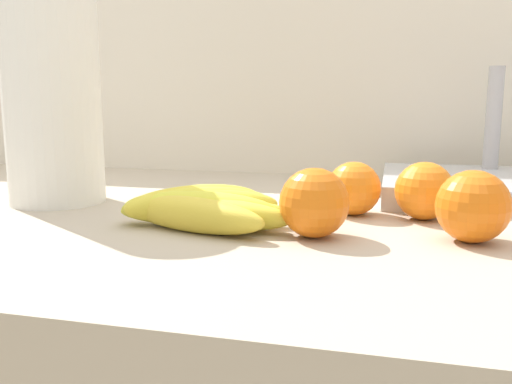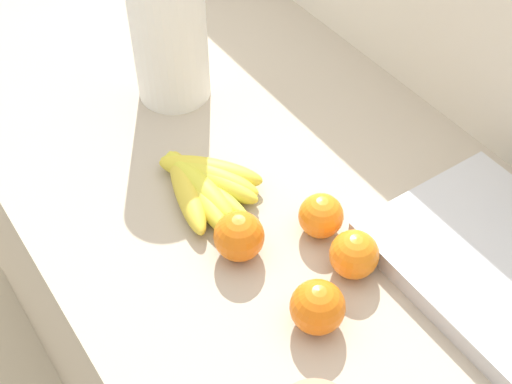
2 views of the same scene
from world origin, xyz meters
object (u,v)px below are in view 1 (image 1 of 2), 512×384
object	(u,v)px
banana_bunch	(199,209)
orange_back_right	(473,206)
orange_far_right	(354,188)
sink_basin	(500,185)
orange_right	(424,191)
orange_front	(314,203)
paper_towel_roll	(52,97)

from	to	relation	value
banana_bunch	orange_back_right	size ratio (longest dim) A/B	2.82
banana_bunch	orange_back_right	world-z (taller)	orange_back_right
orange_far_right	sink_basin	world-z (taller)	sink_basin
orange_right	orange_front	world-z (taller)	orange_front
orange_back_right	orange_right	distance (m)	0.10
orange_right	orange_front	bearing A→B (deg)	-135.09
paper_towel_roll	sink_basin	xyz separation A→B (m)	(0.60, 0.18, -0.12)
orange_right	paper_towel_roll	world-z (taller)	paper_towel_roll
orange_far_right	orange_front	world-z (taller)	orange_front
orange_back_right	paper_towel_roll	xyz separation A→B (m)	(-0.53, 0.09, 0.11)
banana_bunch	sink_basin	size ratio (longest dim) A/B	0.63
banana_bunch	sink_basin	world-z (taller)	sink_basin
banana_bunch	orange_far_right	distance (m)	0.19
banana_bunch	orange_right	size ratio (longest dim) A/B	2.98
orange_back_right	orange_right	size ratio (longest dim) A/B	1.06
orange_far_right	paper_towel_roll	xyz separation A→B (m)	(-0.40, -0.02, 0.11)
orange_back_right	orange_front	world-z (taller)	same
orange_front	sink_basin	bearing A→B (deg)	51.30
banana_bunch	orange_back_right	distance (m)	0.29
banana_bunch	paper_towel_roll	xyz separation A→B (m)	(-0.24, 0.09, 0.12)
sink_basin	paper_towel_roll	bearing A→B (deg)	-163.33
banana_bunch	orange_far_right	size ratio (longest dim) A/B	3.11
banana_bunch	paper_towel_roll	size ratio (longest dim) A/B	0.65
orange_back_right	sink_basin	bearing A→B (deg)	74.83
orange_back_right	orange_far_right	size ratio (longest dim) A/B	1.10
orange_back_right	orange_front	bearing A→B (deg)	-172.96
sink_basin	orange_right	bearing A→B (deg)	-123.63
orange_right	paper_towel_roll	xyz separation A→B (m)	(-0.49, -0.01, 0.11)
orange_front	sink_basin	size ratio (longest dim) A/B	0.22
orange_back_right	paper_towel_roll	distance (m)	0.54
paper_towel_roll	orange_back_right	bearing A→B (deg)	-9.17
orange_right	orange_far_right	distance (m)	0.08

